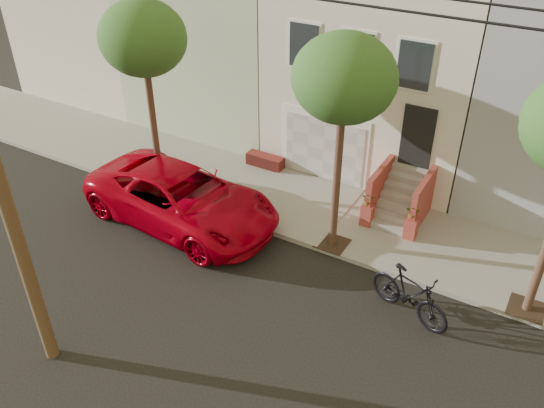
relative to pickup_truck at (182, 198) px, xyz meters
The scene contains 7 objects.
ground 4.67m from the pickup_truck, 36.95° to the right, with size 90.00×90.00×0.00m, color black.
sidewalk 4.56m from the pickup_truck, 35.34° to the left, with size 40.00×3.70×0.15m, color gray.
house_row 9.60m from the pickup_truck, 66.53° to the left, with size 33.10×11.70×7.00m.
tree_left 4.88m from the pickup_truck, 148.06° to the left, with size 2.70×2.57×6.30m.
tree_mid 6.49m from the pickup_truck, 13.81° to the left, with size 2.70×2.57×6.30m.
pickup_truck is the anchor object (origin of this frame).
motorcycle 7.53m from the pickup_truck, ahead, with size 0.66×2.34×1.41m, color black.
Camera 1 is at (6.16, -8.58, 10.42)m, focal length 37.32 mm.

